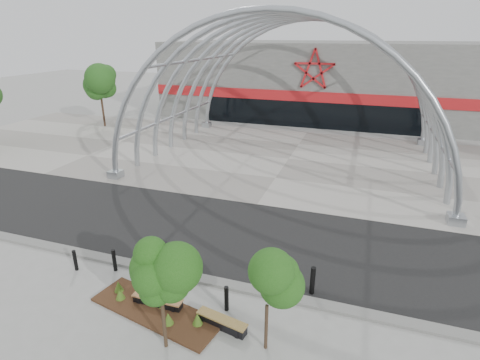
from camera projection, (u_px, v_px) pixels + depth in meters
ground at (207, 277)px, 14.63m from camera, size 140.00×140.00×0.00m
road at (237, 234)px, 17.71m from camera, size 140.00×7.00×0.02m
forecourt at (289, 159)px, 28.28m from camera, size 60.00×17.00×0.04m
kerb at (205, 280)px, 14.39m from camera, size 60.00×0.50×0.12m
arena_building at (323, 79)px, 42.64m from camera, size 34.00×15.24×8.00m
vault_canopy at (289, 159)px, 28.28m from camera, size 20.80×15.80×20.36m
planting_bed at (154, 308)px, 12.83m from camera, size 4.97×2.38×0.50m
street_tree_0 at (160, 276)px, 10.48m from camera, size 1.56×1.56×3.55m
street_tree_1 at (268, 287)px, 10.54m from camera, size 1.31×1.31×3.10m
bench_0 at (158, 302)px, 13.01m from camera, size 1.83×0.42×0.38m
bench_1 at (222, 323)px, 12.08m from camera, size 1.80×0.72×0.37m
bollard_0 at (75, 260)px, 14.93m from camera, size 0.14×0.14×0.89m
bollard_1 at (114, 260)px, 14.88m from camera, size 0.15×0.15×0.95m
bollard_2 at (161, 263)px, 14.77m from camera, size 0.14×0.14×0.86m
bollard_3 at (227, 299)px, 12.74m from camera, size 0.15×0.15×0.95m
bollard_4 at (313, 281)px, 13.52m from camera, size 0.18×0.18×1.12m
bg_tree_0 at (99, 80)px, 36.52m from camera, size 3.00×3.00×6.45m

